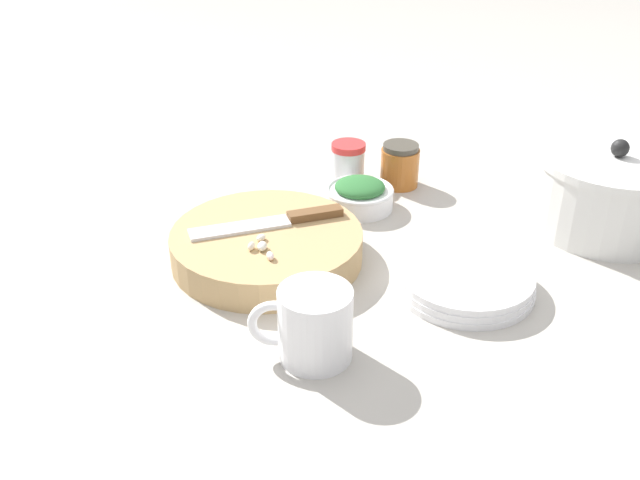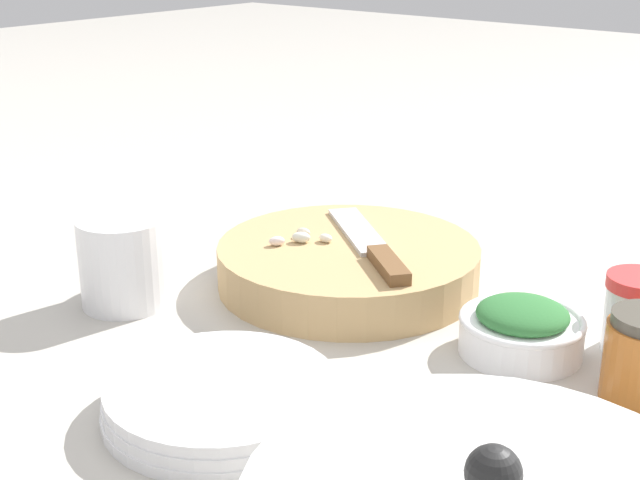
{
  "view_description": "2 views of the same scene",
  "coord_description": "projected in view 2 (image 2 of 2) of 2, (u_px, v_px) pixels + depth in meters",
  "views": [
    {
      "loc": [
        0.78,
        0.48,
        0.56
      ],
      "look_at": [
        0.03,
        -0.03,
        0.05
      ],
      "focal_mm": 40.0,
      "sensor_mm": 36.0,
      "label": 1
    },
    {
      "loc": [
        -0.5,
        0.61,
        0.39
      ],
      "look_at": [
        0.03,
        -0.03,
        0.08
      ],
      "focal_mm": 50.0,
      "sensor_mm": 36.0,
      "label": 2
    }
  ],
  "objects": [
    {
      "name": "coffee_mug",
      "position": [
        124.0,
        261.0,
        0.93
      ],
      "size": [
        0.1,
        0.12,
        0.09
      ],
      "color": "white",
      "rests_on": "ground_plane"
    },
    {
      "name": "garlic_cloves",
      "position": [
        301.0,
        237.0,
        0.98
      ],
      "size": [
        0.05,
        0.06,
        0.01
      ],
      "color": "#F2E1C5",
      "rests_on": "cutting_board"
    },
    {
      "name": "chef_knife",
      "position": [
        372.0,
        246.0,
        0.95
      ],
      "size": [
        0.2,
        0.17,
        0.01
      ],
      "rotation": [
        0.0,
        0.0,
        4.06
      ],
      "color": "brown",
      "rests_on": "cutting_board"
    },
    {
      "name": "herb_bowl",
      "position": [
        521.0,
        329.0,
        0.82
      ],
      "size": [
        0.12,
        0.12,
        0.05
      ],
      "color": "white",
      "rests_on": "ground_plane"
    },
    {
      "name": "plate_stack",
      "position": [
        222.0,
        399.0,
        0.73
      ],
      "size": [
        0.2,
        0.2,
        0.03
      ],
      "color": "white",
      "rests_on": "ground_plane"
    },
    {
      "name": "ground_plane",
      "position": [
        327.0,
        331.0,
        0.88
      ],
      "size": [
        5.0,
        5.0,
        0.0
      ],
      "primitive_type": "plane",
      "color": "#B2ADA3"
    },
    {
      "name": "spice_jar",
      "position": [
        637.0,
        313.0,
        0.83
      ],
      "size": [
        0.06,
        0.06,
        0.08
      ],
      "color": "silver",
      "rests_on": "ground_plane"
    },
    {
      "name": "cutting_board",
      "position": [
        348.0,
        265.0,
        0.98
      ],
      "size": [
        0.29,
        0.29,
        0.05
      ],
      "color": "tan",
      "rests_on": "ground_plane"
    }
  ]
}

